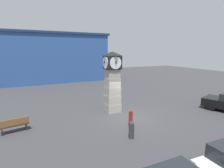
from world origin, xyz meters
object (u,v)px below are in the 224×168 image
(bollard_near_tower, at_px, (131,130))
(bench, at_px, (14,124))
(clock_tower, at_px, (112,81))
(bollard_mid_row, at_px, (131,118))

(bollard_near_tower, relative_size, bench, 0.59)
(clock_tower, relative_size, bench, 2.85)
(bollard_near_tower, bearing_deg, bollard_mid_row, 61.10)
(bench, bearing_deg, bollard_near_tower, -30.30)
(bench, bearing_deg, clock_tower, 7.72)
(clock_tower, height_order, bollard_near_tower, clock_tower)
(bollard_mid_row, bearing_deg, clock_tower, 88.13)
(clock_tower, bearing_deg, bench, -172.28)
(bollard_mid_row, height_order, bench, bollard_mid_row)
(clock_tower, relative_size, bollard_near_tower, 4.87)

